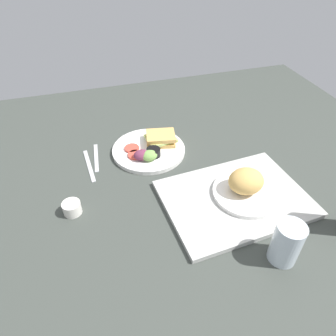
% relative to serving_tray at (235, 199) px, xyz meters
% --- Properties ---
extents(ground_plane, '(1.90, 1.50, 0.03)m').
position_rel_serving_tray_xyz_m(ground_plane, '(0.15, -0.20, -0.02)').
color(ground_plane, '#383D38').
extents(serving_tray, '(0.47, 0.36, 0.02)m').
position_rel_serving_tray_xyz_m(serving_tray, '(0.00, 0.00, 0.00)').
color(serving_tray, '#B2B2AD').
rests_on(serving_tray, ground_plane).
extents(bread_plate_near, '(0.22, 0.22, 0.09)m').
position_rel_serving_tray_xyz_m(bread_plate_near, '(-0.03, -0.00, 0.04)').
color(bread_plate_near, white).
rests_on(bread_plate_near, serving_tray).
extents(plate_with_salad, '(0.28, 0.28, 0.05)m').
position_rel_serving_tray_xyz_m(plate_with_salad, '(0.20, -0.33, 0.01)').
color(plate_with_salad, white).
rests_on(plate_with_salad, ground_plane).
extents(drinking_glass, '(0.08, 0.08, 0.13)m').
position_rel_serving_tray_xyz_m(drinking_glass, '(-0.02, 0.23, 0.06)').
color(drinking_glass, silver).
rests_on(drinking_glass, ground_plane).
extents(espresso_cup, '(0.06, 0.06, 0.04)m').
position_rel_serving_tray_xyz_m(espresso_cup, '(0.50, -0.10, 0.01)').
color(espresso_cup, silver).
rests_on(espresso_cup, ground_plane).
extents(fork, '(0.03, 0.17, 0.01)m').
position_rel_serving_tray_xyz_m(fork, '(0.40, -0.35, -0.01)').
color(fork, '#B7B7BC').
rests_on(fork, ground_plane).
extents(knife, '(0.03, 0.19, 0.01)m').
position_rel_serving_tray_xyz_m(knife, '(0.43, -0.31, -0.01)').
color(knife, '#B7B7BC').
rests_on(knife, ground_plane).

